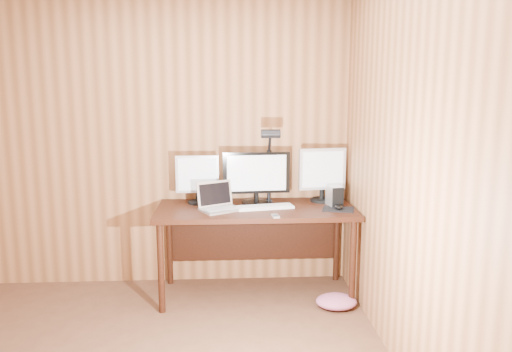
{
  "coord_description": "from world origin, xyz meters",
  "views": [
    {
      "loc": [
        0.71,
        -2.31,
        1.72
      ],
      "look_at": [
        0.93,
        1.58,
        1.02
      ],
      "focal_mm": 35.0,
      "sensor_mm": 36.0,
      "label": 1
    }
  ],
  "objects": [
    {
      "name": "mousepad",
      "position": [
        1.59,
        1.53,
        0.75
      ],
      "size": [
        0.29,
        0.26,
        0.0
      ],
      "primitive_type": "cube",
      "rotation": [
        0.0,
        0.0,
        -0.27
      ],
      "color": "black",
      "rests_on": "desk"
    },
    {
      "name": "desk_lamp",
      "position": [
        1.05,
        1.75,
        1.17
      ],
      "size": [
        0.15,
        0.22,
        0.67
      ],
      "rotation": [
        0.0,
        0.0,
        0.06
      ],
      "color": "black",
      "rests_on": "desk"
    },
    {
      "name": "monitor_center",
      "position": [
        0.94,
        1.77,
        0.98
      ],
      "size": [
        0.56,
        0.24,
        0.44
      ],
      "rotation": [
        0.0,
        0.0,
        0.07
      ],
      "color": "black",
      "rests_on": "desk"
    },
    {
      "name": "laptop",
      "position": [
        0.63,
        1.59,
        0.8
      ],
      "size": [
        0.38,
        0.35,
        0.22
      ],
      "rotation": [
        0.0,
        0.0,
        0.5
      ],
      "color": "silver",
      "rests_on": "desk"
    },
    {
      "name": "monitor_left",
      "position": [
        0.45,
        1.81,
        0.97
      ],
      "size": [
        0.36,
        0.17,
        0.41
      ],
      "rotation": [
        0.0,
        0.0,
        0.02
      ],
      "color": "black",
      "rests_on": "desk"
    },
    {
      "name": "hard_drive",
      "position": [
        1.58,
        1.67,
        0.83
      ],
      "size": [
        0.13,
        0.17,
        0.16
      ],
      "rotation": [
        0.0,
        0.0,
        0.19
      ],
      "color": "silver",
      "rests_on": "desk"
    },
    {
      "name": "keyboard",
      "position": [
        1.0,
        1.6,
        0.76
      ],
      "size": [
        0.48,
        0.22,
        0.02
      ],
      "rotation": [
        0.0,
        0.0,
        0.18
      ],
      "color": "white",
      "rests_on": "desk"
    },
    {
      "name": "fabric_pile",
      "position": [
        1.55,
        1.34,
        0.05
      ],
      "size": [
        0.38,
        0.34,
        0.1
      ],
      "primitive_type": null,
      "rotation": [
        0.0,
        0.0,
        0.26
      ],
      "color": "#B5577C",
      "rests_on": "floor"
    },
    {
      "name": "speaker",
      "position": [
        1.68,
        1.88,
        0.82
      ],
      "size": [
        0.06,
        0.06,
        0.13
      ],
      "primitive_type": "cylinder",
      "color": "black",
      "rests_on": "desk"
    },
    {
      "name": "phone",
      "position": [
        1.06,
        1.33,
        0.76
      ],
      "size": [
        0.06,
        0.1,
        0.01
      ],
      "rotation": [
        0.0,
        0.0,
        0.13
      ],
      "color": "silver",
      "rests_on": "desk"
    },
    {
      "name": "mouse",
      "position": [
        1.59,
        1.53,
        0.77
      ],
      "size": [
        0.1,
        0.13,
        0.04
      ],
      "primitive_type": "ellipsoid",
      "rotation": [
        0.0,
        0.0,
        -0.35
      ],
      "color": "black",
      "rests_on": "mousepad"
    },
    {
      "name": "room_shell",
      "position": [
        0.0,
        0.0,
        1.25
      ],
      "size": [
        4.0,
        4.0,
        4.0
      ],
      "color": "brown",
      "rests_on": "ground"
    },
    {
      "name": "desk",
      "position": [
        0.93,
        1.7,
        0.63
      ],
      "size": [
        1.6,
        0.7,
        0.75
      ],
      "color": "black",
      "rests_on": "floor"
    },
    {
      "name": "monitor_right",
      "position": [
        1.51,
        1.82,
        1.0
      ],
      "size": [
        0.41,
        0.19,
        0.46
      ],
      "rotation": [
        0.0,
        0.0,
        0.13
      ],
      "color": "black",
      "rests_on": "desk"
    }
  ]
}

